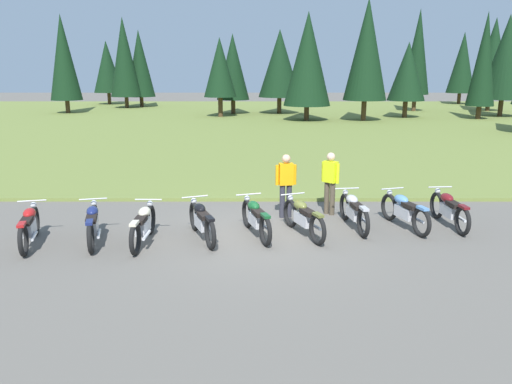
{
  "coord_description": "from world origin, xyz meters",
  "views": [
    {
      "loc": [
        0.04,
        -11.28,
        3.82
      ],
      "look_at": [
        0.0,
        0.6,
        0.9
      ],
      "focal_mm": 35.53,
      "sensor_mm": 36.0,
      "label": 1
    }
  ],
  "objects_px": {
    "motorcycle_navy": "(95,224)",
    "motorcycle_olive": "(305,217)",
    "motorcycle_black": "(203,221)",
    "motorcycle_red": "(31,226)",
    "rider_with_back_turned": "(332,180)",
    "motorcycle_british_green": "(257,218)",
    "motorcycle_sky_blue": "(406,211)",
    "motorcycle_silver": "(355,211)",
    "rider_checking_bike": "(288,182)",
    "motorcycle_cream": "(145,225)",
    "motorcycle_maroon": "(451,209)"
  },
  "relations": [
    {
      "from": "motorcycle_navy",
      "to": "motorcycle_olive",
      "type": "bearing_deg",
      "value": 6.1
    },
    {
      "from": "motorcycle_olive",
      "to": "motorcycle_black",
      "type": "bearing_deg",
      "value": -173.34
    },
    {
      "from": "motorcycle_red",
      "to": "rider_with_back_turned",
      "type": "bearing_deg",
      "value": 19.28
    },
    {
      "from": "motorcycle_british_green",
      "to": "motorcycle_sky_blue",
      "type": "distance_m",
      "value": 3.67
    },
    {
      "from": "motorcycle_olive",
      "to": "rider_with_back_turned",
      "type": "xyz_separation_m",
      "value": [
        0.86,
        1.76,
        0.51
      ]
    },
    {
      "from": "motorcycle_silver",
      "to": "rider_checking_bike",
      "type": "relative_size",
      "value": 1.25
    },
    {
      "from": "rider_checking_bike",
      "to": "motorcycle_black",
      "type": "bearing_deg",
      "value": -139.25
    },
    {
      "from": "motorcycle_cream",
      "to": "rider_with_back_turned",
      "type": "xyz_separation_m",
      "value": [
        4.46,
        2.34,
        0.51
      ]
    },
    {
      "from": "motorcycle_maroon",
      "to": "rider_with_back_turned",
      "type": "xyz_separation_m",
      "value": [
        -2.8,
        1.07,
        0.51
      ]
    },
    {
      "from": "motorcycle_silver",
      "to": "rider_checking_bike",
      "type": "bearing_deg",
      "value": 150.36
    },
    {
      "from": "motorcycle_black",
      "to": "motorcycle_maroon",
      "type": "xyz_separation_m",
      "value": [
        5.99,
        0.97,
        0.0
      ]
    },
    {
      "from": "motorcycle_red",
      "to": "motorcycle_olive",
      "type": "distance_m",
      "value": 6.13
    },
    {
      "from": "motorcycle_black",
      "to": "rider_checking_bike",
      "type": "height_order",
      "value": "rider_checking_bike"
    },
    {
      "from": "motorcycle_navy",
      "to": "rider_with_back_turned",
      "type": "distance_m",
      "value": 6.07
    },
    {
      "from": "motorcycle_sky_blue",
      "to": "rider_with_back_turned",
      "type": "bearing_deg",
      "value": 143.89
    },
    {
      "from": "motorcycle_cream",
      "to": "motorcycle_black",
      "type": "bearing_deg",
      "value": 13.5
    },
    {
      "from": "motorcycle_silver",
      "to": "motorcycle_navy",
      "type": "bearing_deg",
      "value": -170.1
    },
    {
      "from": "motorcycle_red",
      "to": "motorcycle_cream",
      "type": "xyz_separation_m",
      "value": [
        2.49,
        0.1,
        0.0
      ]
    },
    {
      "from": "motorcycle_maroon",
      "to": "motorcycle_red",
      "type": "bearing_deg",
      "value": -172.03
    },
    {
      "from": "motorcycle_cream",
      "to": "rider_with_back_turned",
      "type": "distance_m",
      "value": 5.06
    },
    {
      "from": "motorcycle_maroon",
      "to": "rider_with_back_turned",
      "type": "distance_m",
      "value": 3.04
    },
    {
      "from": "motorcycle_olive",
      "to": "motorcycle_maroon",
      "type": "distance_m",
      "value": 3.72
    },
    {
      "from": "motorcycle_cream",
      "to": "motorcycle_maroon",
      "type": "xyz_separation_m",
      "value": [
        7.26,
        1.27,
        0.0
      ]
    },
    {
      "from": "rider_checking_bike",
      "to": "motorcycle_cream",
      "type": "bearing_deg",
      "value": -148.13
    },
    {
      "from": "motorcycle_british_green",
      "to": "motorcycle_olive",
      "type": "relative_size",
      "value": 1.02
    },
    {
      "from": "motorcycle_red",
      "to": "motorcycle_sky_blue",
      "type": "bearing_deg",
      "value": 8.09
    },
    {
      "from": "motorcycle_british_green",
      "to": "motorcycle_sky_blue",
      "type": "xyz_separation_m",
      "value": [
        3.62,
        0.6,
        0.0
      ]
    },
    {
      "from": "motorcycle_navy",
      "to": "motorcycle_maroon",
      "type": "height_order",
      "value": "same"
    },
    {
      "from": "motorcycle_cream",
      "to": "motorcycle_silver",
      "type": "height_order",
      "value": "same"
    },
    {
      "from": "motorcycle_cream",
      "to": "rider_with_back_turned",
      "type": "height_order",
      "value": "rider_with_back_turned"
    },
    {
      "from": "motorcycle_british_green",
      "to": "rider_with_back_turned",
      "type": "height_order",
      "value": "rider_with_back_turned"
    },
    {
      "from": "motorcycle_maroon",
      "to": "motorcycle_silver",
      "type": "bearing_deg",
      "value": -176.44
    },
    {
      "from": "motorcycle_olive",
      "to": "motorcycle_maroon",
      "type": "bearing_deg",
      "value": 10.73
    },
    {
      "from": "motorcycle_silver",
      "to": "rider_checking_bike",
      "type": "xyz_separation_m",
      "value": [
        -1.61,
        0.91,
        0.51
      ]
    },
    {
      "from": "motorcycle_sky_blue",
      "to": "motorcycle_olive",
      "type": "bearing_deg",
      "value": -167.64
    },
    {
      "from": "motorcycle_black",
      "to": "motorcycle_maroon",
      "type": "bearing_deg",
      "value": 9.15
    },
    {
      "from": "motorcycle_cream",
      "to": "motorcycle_silver",
      "type": "distance_m",
      "value": 5.01
    },
    {
      "from": "motorcycle_red",
      "to": "motorcycle_black",
      "type": "xyz_separation_m",
      "value": [
        3.75,
        0.4,
        0.0
      ]
    },
    {
      "from": "motorcycle_navy",
      "to": "motorcycle_olive",
      "type": "distance_m",
      "value": 4.77
    },
    {
      "from": "motorcycle_black",
      "to": "rider_checking_bike",
      "type": "bearing_deg",
      "value": 40.75
    },
    {
      "from": "motorcycle_red",
      "to": "motorcycle_silver",
      "type": "distance_m",
      "value": 7.47
    },
    {
      "from": "motorcycle_black",
      "to": "rider_with_back_turned",
      "type": "height_order",
      "value": "rider_with_back_turned"
    },
    {
      "from": "motorcycle_black",
      "to": "rider_checking_bike",
      "type": "relative_size",
      "value": 1.2
    },
    {
      "from": "motorcycle_cream",
      "to": "motorcycle_red",
      "type": "bearing_deg",
      "value": -177.78
    },
    {
      "from": "motorcycle_british_green",
      "to": "motorcycle_sky_blue",
      "type": "height_order",
      "value": "same"
    },
    {
      "from": "rider_with_back_turned",
      "to": "motorcycle_navy",
      "type": "bearing_deg",
      "value": -157.99
    },
    {
      "from": "motorcycle_silver",
      "to": "motorcycle_black",
      "type": "bearing_deg",
      "value": -167.26
    },
    {
      "from": "motorcycle_navy",
      "to": "motorcycle_silver",
      "type": "bearing_deg",
      "value": 9.9
    },
    {
      "from": "motorcycle_navy",
      "to": "rider_checking_bike",
      "type": "distance_m",
      "value": 4.86
    },
    {
      "from": "motorcycle_silver",
      "to": "motorcycle_olive",
      "type": "bearing_deg",
      "value": -156.91
    }
  ]
}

